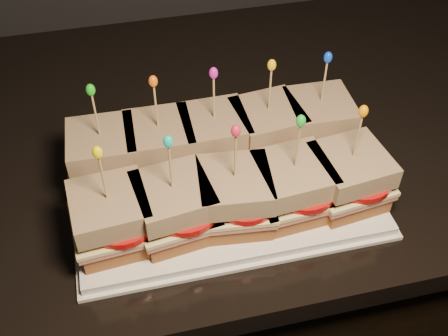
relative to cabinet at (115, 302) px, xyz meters
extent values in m
cube|color=black|center=(0.00, 0.00, 0.00)|extent=(2.16, 0.69, 0.86)
cube|color=black|center=(0.00, 0.00, 0.45)|extent=(2.20, 0.73, 0.04)
cube|color=white|center=(0.20, -0.16, 0.48)|extent=(0.42, 0.26, 0.02)
cube|color=white|center=(0.20, -0.16, 0.47)|extent=(0.43, 0.27, 0.01)
cube|color=brown|center=(0.05, -0.10, 0.50)|extent=(0.09, 0.09, 0.03)
cube|color=#C0605D|center=(0.05, -0.10, 0.51)|extent=(0.10, 0.10, 0.01)
cube|color=#F7ED9E|center=(0.05, -0.10, 0.52)|extent=(0.10, 0.10, 0.01)
cylinder|color=#B80E0D|center=(0.06, -0.11, 0.53)|extent=(0.09, 0.09, 0.01)
cube|color=#50280F|center=(0.05, -0.10, 0.55)|extent=(0.10, 0.10, 0.03)
cylinder|color=tan|center=(0.05, -0.10, 0.59)|extent=(0.00, 0.00, 0.09)
ellipsoid|color=green|center=(0.05, -0.10, 0.64)|extent=(0.01, 0.01, 0.02)
cube|color=brown|center=(0.13, -0.10, 0.50)|extent=(0.09, 0.09, 0.03)
cube|color=#C0605D|center=(0.13, -0.10, 0.51)|extent=(0.10, 0.10, 0.01)
cube|color=#F7ED9E|center=(0.13, -0.10, 0.52)|extent=(0.10, 0.10, 0.01)
cylinder|color=#B80E0D|center=(0.14, -0.11, 0.53)|extent=(0.09, 0.09, 0.01)
cube|color=#50280F|center=(0.13, -0.10, 0.55)|extent=(0.09, 0.09, 0.03)
cylinder|color=tan|center=(0.13, -0.10, 0.59)|extent=(0.00, 0.00, 0.09)
ellipsoid|color=#ED5C10|center=(0.13, -0.10, 0.64)|extent=(0.01, 0.01, 0.02)
cube|color=brown|center=(0.20, -0.10, 0.50)|extent=(0.09, 0.09, 0.03)
cube|color=#C0605D|center=(0.20, -0.10, 0.51)|extent=(0.10, 0.10, 0.01)
cube|color=#F7ED9E|center=(0.20, -0.10, 0.52)|extent=(0.10, 0.10, 0.01)
cylinder|color=#B80E0D|center=(0.22, -0.11, 0.53)|extent=(0.09, 0.09, 0.01)
cube|color=#50280F|center=(0.20, -0.10, 0.55)|extent=(0.09, 0.09, 0.03)
cylinder|color=tan|center=(0.20, -0.10, 0.59)|extent=(0.00, 0.00, 0.09)
ellipsoid|color=#CA1AB0|center=(0.20, -0.10, 0.64)|extent=(0.01, 0.01, 0.02)
cube|color=brown|center=(0.28, -0.10, 0.50)|extent=(0.10, 0.10, 0.03)
cube|color=#C0605D|center=(0.28, -0.10, 0.51)|extent=(0.11, 0.11, 0.01)
cube|color=#F7ED9E|center=(0.28, -0.10, 0.52)|extent=(0.11, 0.11, 0.01)
cylinder|color=#B80E0D|center=(0.30, -0.11, 0.53)|extent=(0.09, 0.09, 0.01)
cube|color=#50280F|center=(0.28, -0.10, 0.55)|extent=(0.10, 0.10, 0.03)
cylinder|color=tan|center=(0.28, -0.10, 0.59)|extent=(0.00, 0.00, 0.09)
ellipsoid|color=#F8B212|center=(0.28, -0.10, 0.64)|extent=(0.01, 0.01, 0.02)
cube|color=brown|center=(0.36, -0.10, 0.50)|extent=(0.09, 0.09, 0.03)
cube|color=#C0605D|center=(0.36, -0.10, 0.51)|extent=(0.10, 0.10, 0.01)
cube|color=#F7ED9E|center=(0.36, -0.10, 0.52)|extent=(0.10, 0.10, 0.01)
cylinder|color=#B80E0D|center=(0.38, -0.11, 0.53)|extent=(0.09, 0.09, 0.01)
cube|color=#50280F|center=(0.36, -0.10, 0.55)|extent=(0.10, 0.10, 0.03)
cylinder|color=tan|center=(0.36, -0.10, 0.59)|extent=(0.00, 0.00, 0.09)
ellipsoid|color=blue|center=(0.36, -0.10, 0.64)|extent=(0.01, 0.01, 0.02)
cube|color=brown|center=(0.05, -0.22, 0.50)|extent=(0.10, 0.10, 0.03)
cube|color=#C0605D|center=(0.05, -0.22, 0.51)|extent=(0.11, 0.10, 0.01)
cube|color=#F7ED9E|center=(0.05, -0.22, 0.52)|extent=(0.11, 0.11, 0.01)
cylinder|color=#B80E0D|center=(0.06, -0.23, 0.53)|extent=(0.09, 0.09, 0.01)
cube|color=#50280F|center=(0.05, -0.22, 0.55)|extent=(0.10, 0.10, 0.03)
cylinder|color=tan|center=(0.05, -0.22, 0.59)|extent=(0.00, 0.00, 0.09)
ellipsoid|color=#F8DD00|center=(0.05, -0.22, 0.64)|extent=(0.01, 0.01, 0.02)
cube|color=brown|center=(0.13, -0.22, 0.50)|extent=(0.10, 0.10, 0.03)
cube|color=#C0605D|center=(0.13, -0.22, 0.51)|extent=(0.11, 0.11, 0.01)
cube|color=#F7ED9E|center=(0.13, -0.22, 0.52)|extent=(0.11, 0.11, 0.01)
cylinder|color=#B80E0D|center=(0.14, -0.23, 0.53)|extent=(0.09, 0.09, 0.01)
cube|color=#50280F|center=(0.13, -0.22, 0.55)|extent=(0.10, 0.10, 0.03)
cylinder|color=tan|center=(0.13, -0.22, 0.59)|extent=(0.00, 0.00, 0.09)
ellipsoid|color=#0FBDAB|center=(0.13, -0.22, 0.64)|extent=(0.01, 0.01, 0.02)
cube|color=brown|center=(0.20, -0.22, 0.50)|extent=(0.10, 0.10, 0.03)
cube|color=#C0605D|center=(0.20, -0.22, 0.51)|extent=(0.11, 0.11, 0.01)
cube|color=#F7ED9E|center=(0.20, -0.22, 0.52)|extent=(0.11, 0.11, 0.01)
cylinder|color=#B80E0D|center=(0.22, -0.23, 0.53)|extent=(0.09, 0.09, 0.01)
cube|color=#50280F|center=(0.20, -0.22, 0.55)|extent=(0.10, 0.10, 0.03)
cylinder|color=tan|center=(0.20, -0.22, 0.59)|extent=(0.00, 0.00, 0.09)
ellipsoid|color=red|center=(0.20, -0.22, 0.64)|extent=(0.01, 0.01, 0.02)
cube|color=brown|center=(0.28, -0.22, 0.50)|extent=(0.10, 0.10, 0.03)
cube|color=#C0605D|center=(0.28, -0.22, 0.51)|extent=(0.11, 0.10, 0.01)
cube|color=#F7ED9E|center=(0.28, -0.22, 0.52)|extent=(0.11, 0.11, 0.01)
cylinder|color=#B80E0D|center=(0.30, -0.23, 0.53)|extent=(0.09, 0.09, 0.01)
cube|color=#50280F|center=(0.28, -0.22, 0.55)|extent=(0.10, 0.10, 0.03)
cylinder|color=tan|center=(0.28, -0.22, 0.59)|extent=(0.00, 0.00, 0.09)
ellipsoid|color=green|center=(0.28, -0.22, 0.64)|extent=(0.01, 0.01, 0.02)
cube|color=brown|center=(0.36, -0.22, 0.50)|extent=(0.10, 0.10, 0.03)
cube|color=#C0605D|center=(0.36, -0.22, 0.51)|extent=(0.11, 0.11, 0.01)
cube|color=#F7ED9E|center=(0.36, -0.22, 0.52)|extent=(0.11, 0.11, 0.01)
cylinder|color=#B80E0D|center=(0.38, -0.23, 0.53)|extent=(0.09, 0.09, 0.01)
cube|color=#50280F|center=(0.36, -0.22, 0.55)|extent=(0.10, 0.10, 0.03)
cylinder|color=tan|center=(0.36, -0.22, 0.59)|extent=(0.00, 0.00, 0.09)
ellipsoid|color=#FB8C01|center=(0.36, -0.22, 0.64)|extent=(0.01, 0.01, 0.02)
camera|label=1|loc=(0.08, -0.70, 1.07)|focal=45.00mm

